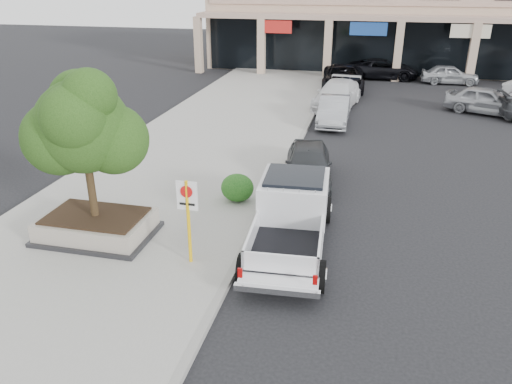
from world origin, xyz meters
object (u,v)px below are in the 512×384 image
planter (97,226)px  lot_car_a (487,101)px  no_parking_sign (188,211)px  curb_car_a (308,163)px  curb_car_c (337,95)px  lot_car_d (383,69)px  planter_tree (90,126)px  curb_car_d (343,78)px  curb_car_b (334,111)px  pickup_truck (290,219)px  lot_car_e (450,74)px

planter → lot_car_a: 22.56m
no_parking_sign → curb_car_a: bearing=71.8°
curb_car_a → lot_car_a: size_ratio=0.96×
curb_car_c → lot_car_d: curb_car_c is taller
curb_car_a → lot_car_d: 21.42m
no_parking_sign → lot_car_d: bearing=80.3°
planter → lot_car_a: lot_car_a is taller
planter → planter_tree: size_ratio=0.80×
curb_car_c → curb_car_d: 4.98m
curb_car_b → curb_car_d: 8.55m
no_parking_sign → curb_car_d: bearing=84.6°
pickup_truck → lot_car_e: pickup_truck is taller
lot_car_d → curb_car_d: bearing=148.1°
no_parking_sign → curb_car_a: (2.19, 6.66, -0.92)m
lot_car_d → planter: bearing=161.1°
curb_car_b → planter_tree: bearing=-112.4°
pickup_truck → curb_car_a: size_ratio=1.39×
curb_car_a → pickup_truck: bearing=-95.6°
lot_car_e → curb_car_d: bearing=116.2°
curb_car_a → planter: bearing=-139.5°
planter_tree → pickup_truck: (5.36, 0.67, -2.50)m
lot_car_d → lot_car_e: size_ratio=1.32×
curb_car_d → lot_car_e: curb_car_d is taller
curb_car_b → lot_car_a: size_ratio=0.98×
curb_car_c → pickup_truck: bearing=-81.7°
curb_car_a → lot_car_e: 21.63m
curb_car_a → lot_car_e: curb_car_a is taller
pickup_truck → curb_car_a: 5.13m
planter_tree → curb_car_a: 8.22m
curb_car_b → lot_car_e: bearing=59.1°
lot_car_a → lot_car_e: lot_car_a is taller
curb_car_b → lot_car_d: 13.37m
curb_car_d → lot_car_d: (2.58, 4.61, -0.09)m
planter_tree → lot_car_e: 29.10m
curb_car_a → lot_car_a: (8.23, 12.10, 0.03)m
planter → lot_car_e: 29.17m
curb_car_b → curb_car_a: bearing=-92.7°
planter → curb_car_a: 7.97m
curb_car_a → curb_car_c: 11.67m
pickup_truck → curb_car_d: bearing=86.9°
no_parking_sign → lot_car_a: bearing=61.0°
curb_car_d → lot_car_e: bearing=23.1°
curb_car_c → planter: bearing=-99.1°
curb_car_b → curb_car_c: 3.57m
pickup_truck → curb_car_b: size_ratio=1.37×
planter_tree → lot_car_d: size_ratio=0.77×
curb_car_b → lot_car_e: (7.02, 12.29, -0.03)m
curb_car_b → curb_car_c: size_ratio=0.82×
curb_car_b → lot_car_a: lot_car_a is taller
pickup_truck → lot_car_a: (8.04, 17.22, -0.17)m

